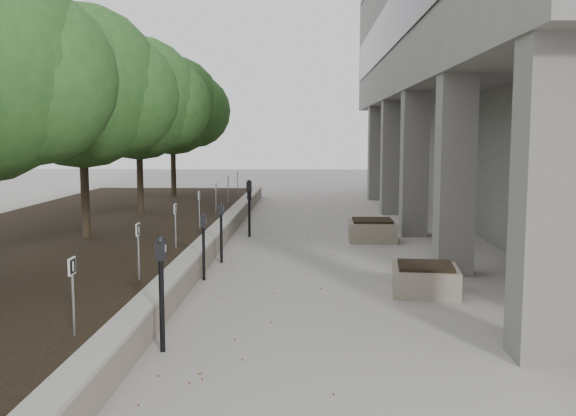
# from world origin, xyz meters

# --- Properties ---
(ground) EXTENTS (90.00, 90.00, 0.00)m
(ground) POSITION_xyz_m (0.00, 0.00, 0.00)
(ground) COLOR #9C978F
(ground) RESTS_ON ground
(retaining_wall) EXTENTS (0.39, 26.00, 0.50)m
(retaining_wall) POSITION_xyz_m (-1.82, 9.00, 0.25)
(retaining_wall) COLOR gray
(retaining_wall) RESTS_ON ground
(planting_bed) EXTENTS (7.00, 26.00, 0.40)m
(planting_bed) POSITION_xyz_m (-5.50, 9.00, 0.20)
(planting_bed) COLOR black
(planting_bed) RESTS_ON ground
(crabapple_tree_3) EXTENTS (4.60, 4.00, 5.44)m
(crabapple_tree_3) POSITION_xyz_m (-4.80, 8.00, 3.12)
(crabapple_tree_3) COLOR #255320
(crabapple_tree_3) RESTS_ON planting_bed
(crabapple_tree_4) EXTENTS (4.60, 4.00, 5.44)m
(crabapple_tree_4) POSITION_xyz_m (-4.80, 13.00, 3.12)
(crabapple_tree_4) COLOR #255320
(crabapple_tree_4) RESTS_ON planting_bed
(crabapple_tree_5) EXTENTS (4.60, 4.00, 5.44)m
(crabapple_tree_5) POSITION_xyz_m (-4.80, 18.00, 3.12)
(crabapple_tree_5) COLOR #255320
(crabapple_tree_5) RESTS_ON planting_bed
(parking_sign_2) EXTENTS (0.04, 0.22, 0.96)m
(parking_sign_2) POSITION_xyz_m (-2.35, 0.50, 0.88)
(parking_sign_2) COLOR black
(parking_sign_2) RESTS_ON planting_bed
(parking_sign_3) EXTENTS (0.04, 0.22, 0.96)m
(parking_sign_3) POSITION_xyz_m (-2.35, 3.50, 0.88)
(parking_sign_3) COLOR black
(parking_sign_3) RESTS_ON planting_bed
(parking_sign_4) EXTENTS (0.04, 0.22, 0.96)m
(parking_sign_4) POSITION_xyz_m (-2.35, 6.50, 0.88)
(parking_sign_4) COLOR black
(parking_sign_4) RESTS_ON planting_bed
(parking_sign_5) EXTENTS (0.04, 0.22, 0.96)m
(parking_sign_5) POSITION_xyz_m (-2.35, 9.50, 0.88)
(parking_sign_5) COLOR black
(parking_sign_5) RESTS_ON planting_bed
(parking_sign_6) EXTENTS (0.04, 0.22, 0.96)m
(parking_sign_6) POSITION_xyz_m (-2.35, 12.50, 0.88)
(parking_sign_6) COLOR black
(parking_sign_6) RESTS_ON planting_bed
(parking_sign_7) EXTENTS (0.04, 0.22, 0.96)m
(parking_sign_7) POSITION_xyz_m (-2.35, 15.50, 0.88)
(parking_sign_7) COLOR black
(parking_sign_7) RESTS_ON planting_bed
(parking_sign_8) EXTENTS (0.04, 0.22, 0.96)m
(parking_sign_8) POSITION_xyz_m (-2.35, 18.50, 0.88)
(parking_sign_8) COLOR black
(parking_sign_8) RESTS_ON planting_bed
(parking_meter_1) EXTENTS (0.15, 0.11, 1.52)m
(parking_meter_1) POSITION_xyz_m (-1.42, 1.10, 0.76)
(parking_meter_1) COLOR black
(parking_meter_1) RESTS_ON ground
(parking_meter_2) EXTENTS (0.14, 0.10, 1.30)m
(parking_meter_2) POSITION_xyz_m (-1.55, 5.25, 0.65)
(parking_meter_2) COLOR black
(parking_meter_2) RESTS_ON ground
(parking_meter_3) EXTENTS (0.14, 0.11, 1.35)m
(parking_meter_3) POSITION_xyz_m (-1.44, 6.95, 0.68)
(parking_meter_3) COLOR black
(parking_meter_3) RESTS_ON ground
(parking_meter_4) EXTENTS (0.15, 0.13, 1.29)m
(parking_meter_4) POSITION_xyz_m (-1.17, 10.75, 0.64)
(parking_meter_4) COLOR black
(parking_meter_4) RESTS_ON ground
(parking_meter_5) EXTENTS (0.17, 0.14, 1.58)m
(parking_meter_5) POSITION_xyz_m (-1.16, 10.60, 0.79)
(parking_meter_5) COLOR black
(parking_meter_5) RESTS_ON ground
(planter_front) EXTENTS (1.25, 1.25, 0.53)m
(planter_front) POSITION_xyz_m (2.55, 4.31, 0.27)
(planter_front) COLOR gray
(planter_front) RESTS_ON ground
(planter_back) EXTENTS (1.26, 1.26, 0.58)m
(planter_back) POSITION_xyz_m (2.17, 10.05, 0.29)
(planter_back) COLOR gray
(planter_back) RESTS_ON ground
(berry_scatter) EXTENTS (3.30, 14.10, 0.02)m
(berry_scatter) POSITION_xyz_m (-0.10, 5.00, 0.01)
(berry_scatter) COLOR maroon
(berry_scatter) RESTS_ON ground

